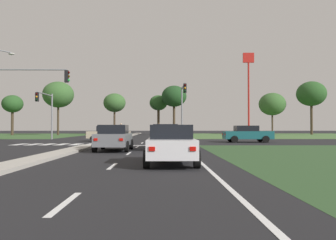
{
  "coord_description": "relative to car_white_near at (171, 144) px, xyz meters",
  "views": [
    {
      "loc": [
        5.31,
        -3.26,
        1.42
      ],
      "look_at": [
        5.9,
        32.36,
        2.17
      ],
      "focal_mm": 36.35,
      "sensor_mm": 36.0,
      "label": 1
    }
  ],
  "objects": [
    {
      "name": "crosswalk_bar_fifth",
      "position": [
        -7.43,
        15.04,
        -0.76
      ],
      "size": [
        0.7,
        2.8,
        0.01
      ],
      "primitive_type": "cube",
      "color": "silver",
      "rests_on": "ground"
    },
    {
      "name": "crosswalk_bar_third",
      "position": [
        -9.73,
        15.04,
        -0.76
      ],
      "size": [
        0.7,
        2.8,
        0.01
      ],
      "primitive_type": "cube",
      "color": "silver",
      "rests_on": "ground"
    },
    {
      "name": "crosswalk_bar_second",
      "position": [
        -10.88,
        15.04,
        -0.76
      ],
      "size": [
        0.7,
        2.8,
        0.01
      ],
      "primitive_type": "cube",
      "color": "silver",
      "rests_on": "ground"
    },
    {
      "name": "car_black_second",
      "position": [
        -8.03,
        41.77,
        0.05
      ],
      "size": [
        2.03,
        4.5,
        1.61
      ],
      "rotation": [
        0.0,
        0.0,
        3.14
      ],
      "color": "black",
      "rests_on": "ground"
    },
    {
      "name": "treeline_near",
      "position": [
        -27.08,
        47.95,
        4.74
      ],
      "size": [
        3.65,
        3.65,
        7.14
      ],
      "color": "#423323",
      "rests_on": "ground"
    },
    {
      "name": "treeline_third",
      "position": [
        -9.45,
        51.78,
        5.27
      ],
      "size": [
        4.2,
        4.2,
        7.86
      ],
      "color": "#423323",
      "rests_on": "ground"
    },
    {
      "name": "crosswalk_bar_eighth",
      "position": [
        -3.98,
        15.04,
        -0.76
      ],
      "size": [
        0.7,
        2.8,
        0.01
      ],
      "primitive_type": "cube",
      "color": "silver",
      "rests_on": "ground"
    },
    {
      "name": "lane_dash_fourth",
      "position": [
        -2.13,
        11.34,
        -0.76
      ],
      "size": [
        0.14,
        2.0,
        0.01
      ],
      "primitive_type": "cube",
      "color": "silver",
      "rests_on": "ground"
    },
    {
      "name": "pedestrian_at_median",
      "position": [
        -5.89,
        32.67,
        0.48
      ],
      "size": [
        0.34,
        0.34,
        1.82
      ],
      "rotation": [
        0.0,
        0.0,
        6.22
      ],
      "color": "#9E8966",
      "rests_on": "median_island_far"
    },
    {
      "name": "treeline_fifth",
      "position": [
        1.8,
        48.6,
        6.22
      ],
      "size": [
        4.53,
        4.53,
        8.97
      ],
      "color": "#423323",
      "rests_on": "ground"
    },
    {
      "name": "car_grey_eighth",
      "position": [
        -3.24,
        7.51,
        0.02
      ],
      "size": [
        2.03,
        4.3,
        1.55
      ],
      "color": "slate",
      "rests_on": "ground"
    },
    {
      "name": "lane_dash_near",
      "position": [
        -2.13,
        -6.66,
        -0.76
      ],
      "size": [
        0.14,
        2.0,
        0.01
      ],
      "primitive_type": "cube",
      "color": "silver",
      "rests_on": "ground"
    },
    {
      "name": "edge_line_right",
      "position": [
        1.22,
        2.24,
        -0.76
      ],
      "size": [
        0.14,
        24.0,
        0.01
      ],
      "primitive_type": "cube",
      "color": "silver",
      "rests_on": "ground"
    },
    {
      "name": "treeline_fourth",
      "position": [
        -1.07,
        51.75,
        5.17
      ],
      "size": [
        3.41,
        3.41,
        7.51
      ],
      "color": "#423323",
      "rests_on": "ground"
    },
    {
      "name": "grass_verge_far_right",
      "position": [
        19.87,
        44.74,
        -0.76
      ],
      "size": [
        35.0,
        35.0,
        0.01
      ],
      "primitive_type": "cube",
      "color": "#476B38",
      "rests_on": "ground"
    },
    {
      "name": "crosswalk_bar_near",
      "position": [
        -12.03,
        15.04,
        -0.76
      ],
      "size": [
        0.7,
        2.8,
        0.01
      ],
      "primitive_type": "cube",
      "color": "silver",
      "rests_on": "ground"
    },
    {
      "name": "fastfood_pole_sign",
      "position": [
        13.75,
        42.05,
        8.96
      ],
      "size": [
        1.8,
        0.4,
        13.56
      ],
      "color": "red",
      "rests_on": "ground"
    },
    {
      "name": "car_white_near",
      "position": [
        0.0,
        0.0,
        0.0
      ],
      "size": [
        1.96,
        4.2,
        1.5
      ],
      "color": "silver",
      "rests_on": "ground"
    },
    {
      "name": "ground_plane",
      "position": [
        -5.63,
        20.24,
        -0.77
      ],
      "size": [
        200.0,
        200.0,
        0.0
      ],
      "primitive_type": "plane",
      "color": "black"
    },
    {
      "name": "car_navy_seventh",
      "position": [
        -7.8,
        51.36,
        0.04
      ],
      "size": [
        1.96,
        4.48,
        1.59
      ],
      "rotation": [
        0.0,
        0.0,
        3.14
      ],
      "color": "#161E47",
      "rests_on": "ground"
    },
    {
      "name": "lane_dash_second",
      "position": [
        -2.13,
        -0.66,
        -0.76
      ],
      "size": [
        0.14,
        2.0,
        0.01
      ],
      "primitive_type": "cube",
      "color": "silver",
      "rests_on": "ground"
    },
    {
      "name": "car_teal_fourth",
      "position": [
        7.63,
        18.63,
        0.03
      ],
      "size": [
        4.51,
        2.0,
        1.56
      ],
      "rotation": [
        0.0,
        0.0,
        -1.57
      ],
      "color": "#19565B",
      "rests_on": "ground"
    },
    {
      "name": "median_island_far",
      "position": [
        -5.63,
        45.24,
        -0.7
      ],
      "size": [
        1.2,
        36.0,
        0.14
      ],
      "primitive_type": "cube",
      "color": "gray",
      "rests_on": "ground"
    },
    {
      "name": "car_beige_third",
      "position": [
        -5.67,
        20.83,
        0.01
      ],
      "size": [
        4.21,
        2.01,
        1.53
      ],
      "rotation": [
        0.0,
        0.0,
        -1.57
      ],
      "color": "#BCAD8E",
      "rests_on": "ground"
    },
    {
      "name": "traffic_signal_far_right",
      "position": [
        1.97,
        24.79,
        3.51
      ],
      "size": [
        0.32,
        5.8,
        6.15
      ],
      "color": "gray",
      "rests_on": "ground"
    },
    {
      "name": "traffic_signal_far_left",
      "position": [
        -13.23,
        24.93,
        2.93
      ],
      "size": [
        0.32,
        5.1,
        5.31
      ],
      "color": "gray",
      "rests_on": "ground"
    },
    {
      "name": "lane_dash_fifth",
      "position": [
        -2.13,
        17.34,
        -0.76
      ],
      "size": [
        0.14,
        2.0,
        0.01
      ],
      "primitive_type": "cube",
      "color": "silver",
      "rests_on": "ground"
    },
    {
      "name": "crosswalk_bar_sixth",
      "position": [
        -6.28,
        15.04,
        -0.76
      ],
      "size": [
        0.7,
        2.8,
        0.01
      ],
      "primitive_type": "cube",
      "color": "silver",
      "rests_on": "ground"
    },
    {
      "name": "traffic_signal_near_left",
      "position": [
        -11.21,
        13.64,
        3.52
      ],
      "size": [
        5.74,
        0.32,
        6.17
      ],
      "color": "gray",
      "rests_on": "ground"
    },
    {
      "name": "car_blue_sixth",
      "position": [
        -0.13,
        8.81,
        0.05
      ],
      "size": [
        1.95,
        4.58,
        1.6
      ],
      "color": "navy",
      "rests_on": "ground"
    },
    {
      "name": "lane_dash_third",
      "position": [
        -2.13,
        5.34,
        -0.76
      ],
      "size": [
        0.14,
        2.0,
        0.01
      ],
      "primitive_type": "cube",
      "color": "silver",
      "rests_on": "ground"
    },
    {
      "name": "stop_bar_near",
      "position": [
        -1.83,
        13.24,
        -0.76
      ],
      "size": [
        6.4,
        0.5,
        0.01
      ],
      "primitive_type": "cube",
      "color": "silver",
      "rests_on": "ground"
    },
    {
      "name": "median_island_near",
      "position": [
        -5.63,
        1.24,
        -0.7
      ],
      "size": [
        1.2,
        22.0,
        0.14
      ],
      "primitive_type": "cube",
      "color": "#ADA89E",
      "rests_on": "ground"
    },
    {
      "name": "treeline_seventh",
      "position": [
        28.16,
        51.31,
        7.0
      ],
      "size": [
        5.54,
        5.54,
        10.16
      ],
      "color": "#423323",
      "rests_on": "ground"
    },
    {
      "name": "crosswalk_bar_seventh",
      "position": [
        -5.13,
        15.04,
        -0.76
      ],
      "size": [
        0.7,
        2.8,
        0.01
      ],
      "primitive_type": "cube",
      "color": "silver",
      "rests_on": "ground"
    },
    {
      "name": "crosswalk_bar_fourth",
      "position": [
        -8.58,
        15.04,
        -0.76
      ],
      "size": [
        0.7,
        2.8,
        0.01
      ],
      "primitive_type": "cube",
      "color": "silver",
      "rests_on": "ground"
    },
    {
      "name": "treeline_second",
      "position": [
        -18.91,
        47.78,
        6.43
      ],
      "size": [
        5.45,
        5.45,
        9.54
      ],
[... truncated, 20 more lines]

